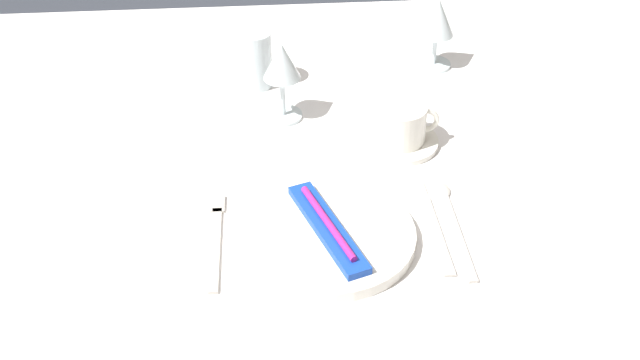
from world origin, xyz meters
The scene contains 11 objects.
dining_table centered at (0.00, 0.00, 0.66)m, with size 1.80×1.11×0.74m.
dinner_plate centered at (0.00, -0.24, 0.75)m, with size 0.25×0.25×0.02m, color white.
toothbrush_package centered at (0.00, -0.24, 0.77)m, with size 0.10×0.21×0.02m.
fork_outer centered at (-0.16, -0.22, 0.74)m, with size 0.02×0.21×0.00m.
dinner_knife centered at (0.16, -0.22, 0.74)m, with size 0.02×0.21×0.00m.
spoon_soup centered at (0.19, -0.20, 0.74)m, with size 0.03×0.23×0.01m.
saucer_left centered at (0.14, 0.00, 0.74)m, with size 0.13×0.13×0.01m, color white.
coffee_cup_left centered at (0.14, 0.00, 0.78)m, with size 0.11×0.09×0.06m.
wine_glass_centre centered at (-0.05, 0.10, 0.84)m, with size 0.07×0.07×0.15m.
wine_glass_left centered at (0.25, 0.26, 0.84)m, with size 0.07×0.07×0.14m.
drink_tumbler centered at (-0.09, 0.21, 0.79)m, with size 0.06×0.06×0.11m.
Camera 1 is at (-0.08, -1.14, 1.54)m, focal length 47.10 mm.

